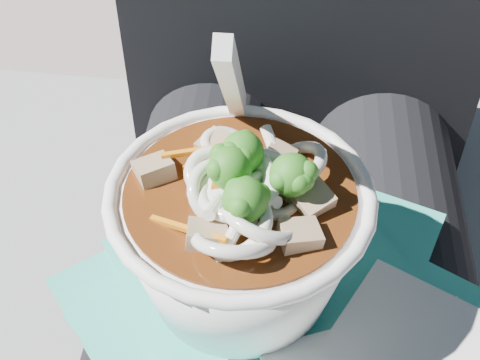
# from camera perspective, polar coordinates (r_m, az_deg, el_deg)

# --- Properties ---
(stone_ledge) EXTENTS (1.02, 0.54, 0.43)m
(stone_ledge) POSITION_cam_1_polar(r_m,az_deg,el_deg) (0.86, 3.50, -14.42)
(stone_ledge) COLOR slate
(stone_ledge) RESTS_ON ground
(lap) EXTENTS (0.31, 0.48, 0.14)m
(lap) POSITION_cam_1_polar(r_m,az_deg,el_deg) (0.54, 4.04, -12.96)
(lap) COLOR black
(lap) RESTS_ON stone_ledge
(person_body) EXTENTS (0.34, 0.94, 0.97)m
(person_body) POSITION_cam_1_polar(r_m,az_deg,el_deg) (0.57, 4.58, -3.40)
(person_body) COLOR black
(person_body) RESTS_ON ground
(plastic_bag) EXTENTS (0.32, 0.34, 0.01)m
(plastic_bag) POSITION_cam_1_polar(r_m,az_deg,el_deg) (0.46, 2.45, -11.62)
(plastic_bag) COLOR teal
(plastic_bag) RESTS_ON lap
(udon_bowl) EXTENTS (0.20, 0.20, 0.20)m
(udon_bowl) POSITION_cam_1_polar(r_m,az_deg,el_deg) (0.42, 0.07, -4.14)
(udon_bowl) COLOR white
(udon_bowl) RESTS_ON plastic_bag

